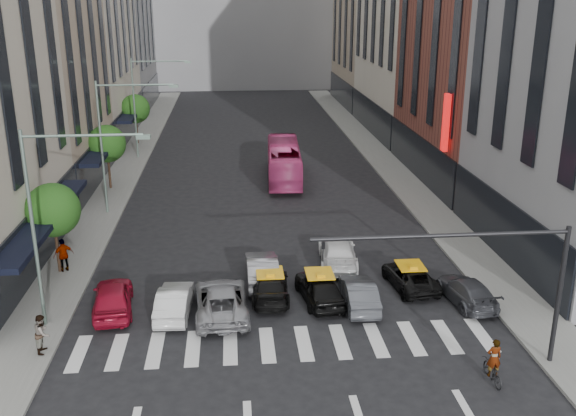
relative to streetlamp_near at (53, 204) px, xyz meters
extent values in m
plane|color=black|center=(10.04, -4.00, -5.90)|extent=(160.00, 160.00, 0.00)
cube|color=slate|center=(-1.46, 26.00, -5.83)|extent=(3.00, 96.00, 0.15)
cube|color=slate|center=(21.54, 26.00, -5.83)|extent=(3.00, 96.00, 0.15)
cube|color=tan|center=(-6.96, 24.00, 6.10)|extent=(8.00, 16.00, 24.00)
cube|color=brown|center=(27.04, 23.00, 7.10)|extent=(8.00, 18.00, 26.00)
cylinder|color=black|center=(-1.76, 6.00, -4.18)|extent=(0.18, 0.18, 3.15)
sphere|color=#164E16|center=(-1.76, 6.00, -2.24)|extent=(2.88, 2.88, 2.88)
cylinder|color=black|center=(-1.76, 22.00, -4.18)|extent=(0.18, 0.18, 3.15)
sphere|color=#164E16|center=(-1.76, 22.00, -2.24)|extent=(2.88, 2.88, 2.88)
cylinder|color=black|center=(-1.76, 38.00, -4.18)|extent=(0.18, 0.18, 3.15)
sphere|color=#164E16|center=(-1.76, 38.00, -2.24)|extent=(2.88, 2.88, 2.88)
cylinder|color=gray|center=(-0.96, 0.00, -1.25)|extent=(0.16, 0.16, 9.00)
cylinder|color=gray|center=(1.54, 0.00, 2.95)|extent=(5.00, 0.12, 0.12)
cube|color=gray|center=(4.04, 0.00, 2.85)|extent=(0.60, 0.25, 0.18)
cylinder|color=gray|center=(-0.96, 16.00, -1.25)|extent=(0.16, 0.16, 9.00)
cylinder|color=gray|center=(1.54, 16.00, 2.95)|extent=(5.00, 0.12, 0.12)
cube|color=gray|center=(4.04, 16.00, 2.85)|extent=(0.60, 0.25, 0.18)
cylinder|color=gray|center=(-0.96, 32.00, -1.25)|extent=(0.16, 0.16, 9.00)
cylinder|color=gray|center=(1.54, 32.00, 2.95)|extent=(5.00, 0.12, 0.12)
cube|color=gray|center=(4.04, 32.00, 2.85)|extent=(0.60, 0.25, 0.18)
cylinder|color=black|center=(20.54, -5.00, -2.90)|extent=(0.20, 0.20, 6.00)
cylinder|color=black|center=(15.54, -5.00, -0.10)|extent=(10.00, 0.16, 0.16)
imported|color=black|center=(11.04, -5.00, -0.60)|extent=(0.13, 0.16, 0.80)
cube|color=red|center=(22.64, 16.00, 0.10)|extent=(0.30, 0.70, 4.00)
imported|color=maroon|center=(1.90, 1.23, -5.14)|extent=(2.34, 4.69, 1.53)
imported|color=silver|center=(4.84, 0.70, -5.21)|extent=(1.68, 4.27, 1.39)
imported|color=gray|center=(7.05, 0.54, -5.17)|extent=(2.69, 5.42, 1.48)
imported|color=black|center=(9.45, 2.10, -5.24)|extent=(2.02, 4.63, 1.32)
imported|color=black|center=(11.85, 1.45, -5.17)|extent=(2.31, 4.52, 1.47)
imported|color=#43464B|center=(13.70, 0.77, -5.22)|extent=(1.53, 4.19, 1.37)
imported|color=black|center=(16.74, 2.64, -5.31)|extent=(2.45, 4.49, 1.19)
imported|color=#3D3F45|center=(19.04, 0.67, -5.28)|extent=(2.28, 4.51, 1.26)
imported|color=#949499|center=(9.14, 3.90, -5.14)|extent=(1.69, 4.64, 1.52)
imported|color=white|center=(13.50, 5.85, -5.18)|extent=(2.46, 5.12, 1.44)
imported|color=#C53A78|center=(11.96, 23.79, -4.40)|extent=(3.12, 10.94, 3.01)
imported|color=black|center=(17.66, -6.05, -5.47)|extent=(0.62, 1.68, 0.88)
imported|color=gray|center=(17.66, -6.05, -4.22)|extent=(0.60, 0.40, 1.61)
imported|color=gray|center=(-0.36, -2.44, -4.91)|extent=(0.65, 0.83, 1.70)
imported|color=gray|center=(-1.48, 6.02, -4.83)|extent=(1.16, 0.94, 1.85)
camera|label=1|loc=(7.75, -27.00, 8.50)|focal=40.00mm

